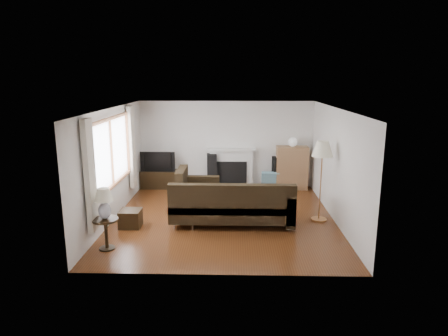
{
  "coord_description": "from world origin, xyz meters",
  "views": [
    {
      "loc": [
        0.24,
        -8.73,
        3.17
      ],
      "look_at": [
        0.0,
        0.3,
        1.1
      ],
      "focal_mm": 32.0,
      "sensor_mm": 36.0,
      "label": 1
    }
  ],
  "objects_px": {
    "tv_stand": "(159,179)",
    "bookshelf": "(292,168)",
    "coffee_table": "(242,193)",
    "floor_lamp": "(321,181)",
    "side_table": "(106,234)",
    "sectional_sofa": "(232,203)"
  },
  "relations": [
    {
      "from": "floor_lamp",
      "to": "side_table",
      "type": "height_order",
      "value": "floor_lamp"
    },
    {
      "from": "bookshelf",
      "to": "coffee_table",
      "type": "relative_size",
      "value": 1.26
    },
    {
      "from": "sectional_sofa",
      "to": "floor_lamp",
      "type": "relative_size",
      "value": 1.6
    },
    {
      "from": "bookshelf",
      "to": "tv_stand",
      "type": "bearing_deg",
      "value": -179.73
    },
    {
      "from": "side_table",
      "to": "coffee_table",
      "type": "bearing_deg",
      "value": 49.98
    },
    {
      "from": "tv_stand",
      "to": "coffee_table",
      "type": "bearing_deg",
      "value": -26.38
    },
    {
      "from": "bookshelf",
      "to": "side_table",
      "type": "relative_size",
      "value": 2.05
    },
    {
      "from": "tv_stand",
      "to": "coffee_table",
      "type": "relative_size",
      "value": 1.05
    },
    {
      "from": "tv_stand",
      "to": "sectional_sofa",
      "type": "xyz_separation_m",
      "value": [
        2.15,
        -2.87,
        0.21
      ]
    },
    {
      "from": "bookshelf",
      "to": "coffee_table",
      "type": "xyz_separation_m",
      "value": [
        -1.44,
        -1.21,
        -0.42
      ]
    },
    {
      "from": "sectional_sofa",
      "to": "side_table",
      "type": "height_order",
      "value": "sectional_sofa"
    },
    {
      "from": "tv_stand",
      "to": "side_table",
      "type": "bearing_deg",
      "value": -92.58
    },
    {
      "from": "coffee_table",
      "to": "floor_lamp",
      "type": "xyz_separation_m",
      "value": [
        1.71,
        -1.41,
        0.71
      ]
    },
    {
      "from": "bookshelf",
      "to": "floor_lamp",
      "type": "distance_m",
      "value": 2.65
    },
    {
      "from": "coffee_table",
      "to": "floor_lamp",
      "type": "bearing_deg",
      "value": -38.05
    },
    {
      "from": "bookshelf",
      "to": "sectional_sofa",
      "type": "distance_m",
      "value": 3.35
    },
    {
      "from": "tv_stand",
      "to": "side_table",
      "type": "distance_m",
      "value": 4.29
    },
    {
      "from": "tv_stand",
      "to": "bookshelf",
      "type": "bearing_deg",
      "value": 0.27
    },
    {
      "from": "sectional_sofa",
      "to": "floor_lamp",
      "type": "distance_m",
      "value": 2.03
    },
    {
      "from": "coffee_table",
      "to": "bookshelf",
      "type": "bearing_deg",
      "value": 41.46
    },
    {
      "from": "side_table",
      "to": "sectional_sofa",
      "type": "bearing_deg",
      "value": 31.14
    },
    {
      "from": "floor_lamp",
      "to": "side_table",
      "type": "bearing_deg",
      "value": -158.72
    }
  ]
}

